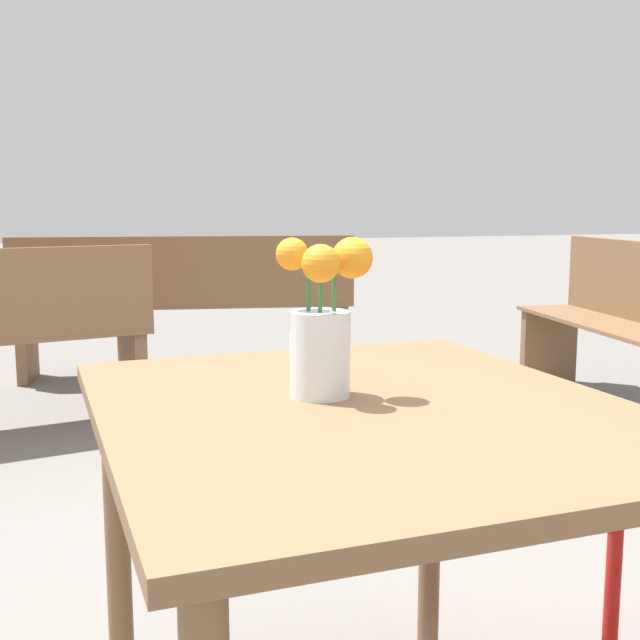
# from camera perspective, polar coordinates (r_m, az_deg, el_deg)

# --- Properties ---
(table_front) EXTENTS (0.87, 1.01, 0.73)m
(table_front) POSITION_cam_1_polar(r_m,az_deg,el_deg) (1.32, 3.16, -10.05)
(table_front) COLOR brown
(table_front) RESTS_ON ground_plane
(flower_vase) EXTENTS (0.15, 0.13, 0.26)m
(flower_vase) POSITION_cam_1_polar(r_m,az_deg,el_deg) (1.32, 0.15, -1.01)
(flower_vase) COLOR silver
(flower_vase) RESTS_ON table_front
(bench_far) EXTENTS (2.01, 0.70, 0.85)m
(bench_far) POSITION_cam_1_polar(r_m,az_deg,el_deg) (4.78, -9.55, 1.47)
(bench_far) COLOR brown
(bench_far) RESTS_ON ground_plane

